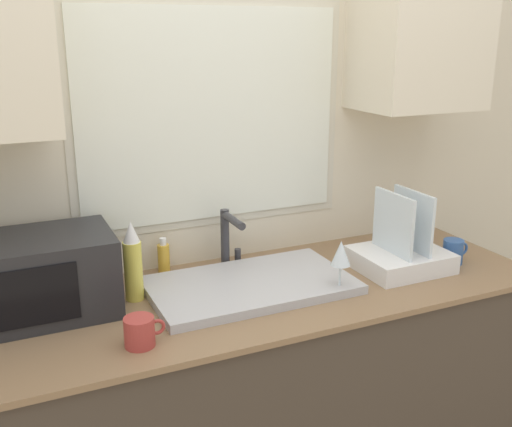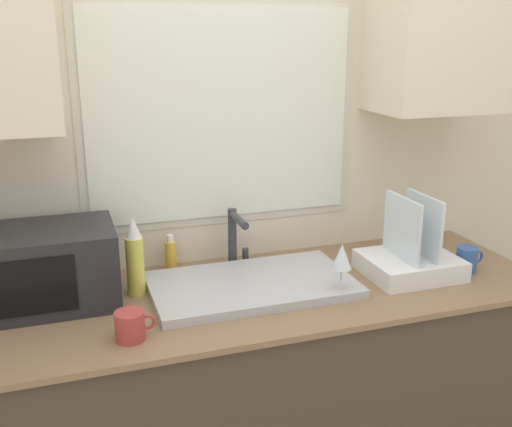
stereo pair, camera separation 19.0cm
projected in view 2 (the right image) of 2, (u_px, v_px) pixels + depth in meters
The scene contains 11 objects.
countertop at pixel (251, 409), 2.14m from camera, with size 2.05×0.68×0.92m.
wall_back at pixel (222, 140), 2.17m from camera, with size 6.00×0.38×2.60m.
sink_basin at pixel (252, 285), 2.02m from camera, with size 0.68×0.40×0.03m.
faucet at pixel (235, 234), 2.17m from camera, with size 0.08×0.18×0.22m.
microwave at pixel (31, 269), 1.87m from camera, with size 0.52×0.31×0.25m.
dish_rack at pixel (410, 259), 2.13m from camera, with size 0.32×0.27×0.29m.
spray_bottle at pixel (135, 258), 1.95m from camera, with size 0.06×0.06×0.27m.
soap_bottle at pixel (171, 254), 2.17m from camera, with size 0.04×0.04×0.13m.
mug_near_sink at pixel (130, 326), 1.68m from camera, with size 0.12×0.08×0.08m.
wine_glass at pixel (342, 258), 1.92m from camera, with size 0.06×0.06×0.19m.
mug_by_rack at pixel (467, 259), 2.16m from camera, with size 0.11×0.07×0.09m.
Camera 2 is at (-0.57, -1.43, 1.75)m, focal length 42.00 mm.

